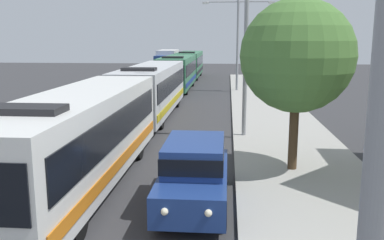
# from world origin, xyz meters

# --- Properties ---
(bus_lead) EXTENTS (2.58, 11.90, 3.21)m
(bus_lead) POSITION_xyz_m (-1.30, 13.80, 1.69)
(bus_lead) COLOR silver
(bus_lead) RESTS_ON ground_plane
(bus_second_in_line) EXTENTS (2.58, 12.36, 3.21)m
(bus_second_in_line) POSITION_xyz_m (-1.30, 26.50, 1.69)
(bus_second_in_line) COLOR silver
(bus_second_in_line) RESTS_ON ground_plane
(bus_middle) EXTENTS (2.58, 11.07, 3.21)m
(bus_middle) POSITION_xyz_m (-1.30, 39.74, 1.69)
(bus_middle) COLOR #33724C
(bus_middle) RESTS_ON ground_plane
(bus_fourth_in_line) EXTENTS (2.58, 10.94, 3.21)m
(bus_fourth_in_line) POSITION_xyz_m (-1.30, 51.77, 1.69)
(bus_fourth_in_line) COLOR #33724C
(bus_fourth_in_line) RESTS_ON ground_plane
(white_suv) EXTENTS (1.86, 4.62, 1.90)m
(white_suv) POSITION_xyz_m (2.40, 12.51, 1.03)
(white_suv) COLOR navy
(white_suv) RESTS_ON ground_plane
(box_truck_oncoming) EXTENTS (2.35, 7.05, 3.15)m
(box_truck_oncoming) POSITION_xyz_m (-4.60, 55.90, 1.70)
(box_truck_oncoming) COLOR navy
(box_truck_oncoming) RESTS_ON ground_plane
(streetlamp_mid) EXTENTS (5.24, 0.28, 7.70)m
(streetlamp_mid) POSITION_xyz_m (4.10, 21.04, 4.86)
(streetlamp_mid) COLOR gray
(streetlamp_mid) RESTS_ON sidewalk
(streetlamp_far) EXTENTS (6.19, 0.28, 7.81)m
(streetlamp_far) POSITION_xyz_m (4.10, 38.81, 4.99)
(streetlamp_far) COLOR gray
(streetlamp_far) RESTS_ON sidewalk
(roadside_tree) EXTENTS (3.88, 3.88, 5.93)m
(roadside_tree) POSITION_xyz_m (5.63, 15.84, 4.12)
(roadside_tree) COLOR #4C3823
(roadside_tree) RESTS_ON sidewalk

